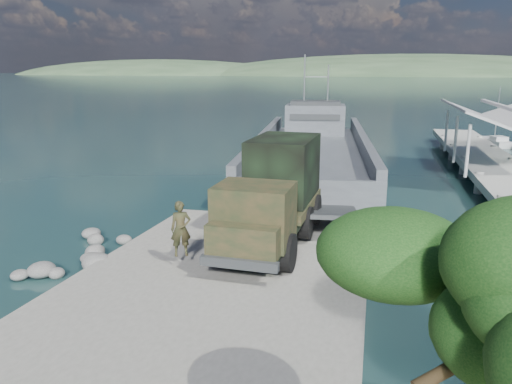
% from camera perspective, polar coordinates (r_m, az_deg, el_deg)
% --- Properties ---
extents(ground, '(1400.00, 1400.00, 0.00)m').
position_cam_1_polar(ground, '(18.82, -3.08, -9.79)').
color(ground, '#1A3F3F').
rests_on(ground, ground).
extents(boat_ramp, '(10.00, 18.00, 0.50)m').
position_cam_1_polar(boat_ramp, '(17.84, -4.01, -10.30)').
color(boat_ramp, gray).
rests_on(boat_ramp, ground).
extents(shoreline_rocks, '(3.20, 5.60, 0.90)m').
position_cam_1_polar(shoreline_rocks, '(21.70, -18.72, -7.24)').
color(shoreline_rocks, '#50504E').
rests_on(shoreline_rocks, ground).
extents(distant_headlands, '(1000.00, 240.00, 48.00)m').
position_cam_1_polar(distant_headlands, '(578.30, 18.38, 12.51)').
color(distant_headlands, '#2D492D').
rests_on(distant_headlands, ground).
extents(pier, '(6.40, 44.00, 6.10)m').
position_cam_1_polar(pier, '(36.65, 25.96, 3.17)').
color(pier, '#B2B1A7').
rests_on(pier, ground).
extents(landing_craft, '(10.82, 32.63, 9.53)m').
position_cam_1_polar(landing_craft, '(38.88, 6.39, 3.81)').
color(landing_craft, '#444A50').
rests_on(landing_craft, ground).
extents(military_truck, '(3.28, 9.07, 4.15)m').
position_cam_1_polar(military_truck, '(20.72, 2.17, -0.04)').
color(military_truck, black).
rests_on(military_truck, boat_ramp).
extents(soldier, '(0.89, 0.77, 2.04)m').
position_cam_1_polar(soldier, '(18.47, -8.55, -5.33)').
color(soldier, black).
rests_on(soldier, boat_ramp).
extents(sailboat_far, '(2.65, 5.12, 5.99)m').
position_cam_1_polar(sailboat_far, '(56.01, 25.61, 5.15)').
color(sailboat_far, silver).
rests_on(sailboat_far, ground).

